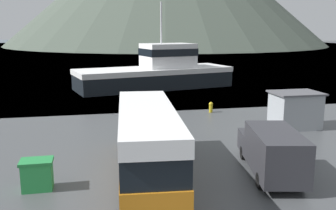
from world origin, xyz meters
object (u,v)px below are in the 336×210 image
delivery_van (272,150)px  storage_bin (37,174)px  tour_bus (147,139)px  dock_kiosk (295,110)px  fishing_boat (157,72)px

delivery_van → storage_bin: 10.86m
tour_bus → storage_bin: tour_bus is taller
delivery_van → dock_kiosk: dock_kiosk is taller
fishing_boat → storage_bin: fishing_boat is taller
delivery_van → tour_bus: bearing=-177.2°
tour_bus → storage_bin: (-4.95, -0.47, -1.17)m
tour_bus → delivery_van: (5.89, -0.94, -0.63)m
delivery_van → storage_bin: delivery_van is taller
tour_bus → dock_kiosk: (11.69, 6.95, -0.56)m
tour_bus → delivery_van: size_ratio=1.61×
dock_kiosk → fishing_boat: bearing=107.5°
storage_bin → dock_kiosk: 18.22m
fishing_boat → storage_bin: 29.63m
tour_bus → fishing_boat: bearing=83.9°
storage_bin → dock_kiosk: bearing=24.0°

